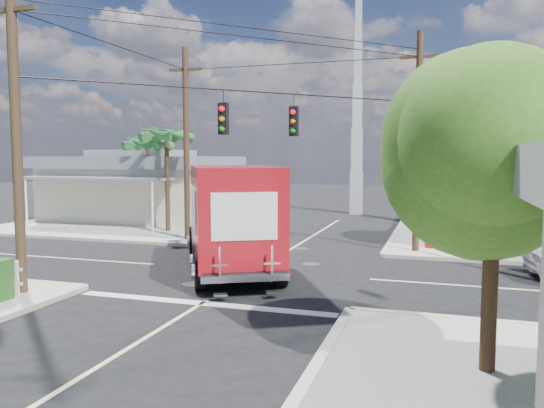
% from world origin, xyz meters
% --- Properties ---
extents(ground, '(120.00, 120.00, 0.00)m').
position_xyz_m(ground, '(0.00, 0.00, 0.00)').
color(ground, black).
rests_on(ground, ground).
extents(sidewalk_ne, '(14.12, 14.12, 0.14)m').
position_xyz_m(sidewalk_ne, '(10.88, 10.88, 0.07)').
color(sidewalk_ne, '#9D988E').
rests_on(sidewalk_ne, ground).
extents(sidewalk_nw, '(14.12, 14.12, 0.14)m').
position_xyz_m(sidewalk_nw, '(-10.88, 10.88, 0.07)').
color(sidewalk_nw, '#9D988E').
rests_on(sidewalk_nw, ground).
extents(road_markings, '(32.00, 32.00, 0.01)m').
position_xyz_m(road_markings, '(0.00, -1.47, 0.01)').
color(road_markings, beige).
rests_on(road_markings, ground).
extents(building_nw, '(10.80, 10.20, 4.30)m').
position_xyz_m(building_nw, '(-12.00, 12.46, 2.22)').
color(building_nw, beige).
rests_on(building_nw, sidewalk_nw).
extents(radio_tower, '(0.80, 0.80, 17.00)m').
position_xyz_m(radio_tower, '(0.50, 20.00, 5.64)').
color(radio_tower, silver).
rests_on(radio_tower, ground).
extents(tree_ne_front, '(4.21, 4.14, 6.66)m').
position_xyz_m(tree_ne_front, '(7.21, 6.76, 4.77)').
color(tree_ne_front, '#422D1C').
rests_on(tree_ne_front, sidewalk_ne).
extents(tree_ne_back, '(3.77, 3.66, 5.82)m').
position_xyz_m(tree_ne_back, '(9.81, 8.96, 4.19)').
color(tree_ne_back, '#422D1C').
rests_on(tree_ne_back, sidewalk_ne).
extents(tree_se, '(3.67, 3.54, 5.62)m').
position_xyz_m(tree_se, '(7.01, -7.24, 4.04)').
color(tree_se, '#422D1C').
rests_on(tree_se, sidewalk_se).
extents(palm_nw_front, '(3.01, 3.08, 5.59)m').
position_xyz_m(palm_nw_front, '(-7.50, 7.50, 5.04)').
color(palm_nw_front, '#422D1C').
rests_on(palm_nw_front, sidewalk_nw).
extents(palm_nw_back, '(3.01, 3.08, 5.19)m').
position_xyz_m(palm_nw_back, '(-9.50, 9.00, 4.67)').
color(palm_nw_back, '#422D1C').
rests_on(palm_nw_back, sidewalk_nw).
extents(utility_poles, '(12.00, 10.68, 9.00)m').
position_xyz_m(utility_poles, '(-1.58, 1.60, 4.67)').
color(utility_poles, '#473321').
rests_on(utility_poles, ground).
extents(vending_boxes, '(1.90, 0.50, 1.10)m').
position_xyz_m(vending_boxes, '(6.50, 6.20, 0.69)').
color(vending_boxes, '#B50D10').
rests_on(vending_boxes, sidewalk_ne).
extents(delivery_truck, '(6.17, 8.66, 3.68)m').
position_xyz_m(delivery_truck, '(-0.93, 0.10, 1.87)').
color(delivery_truck, black).
rests_on(delivery_truck, ground).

